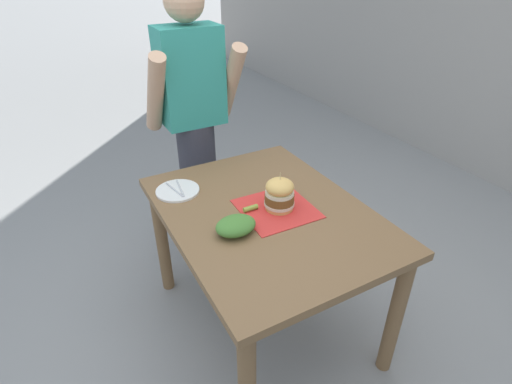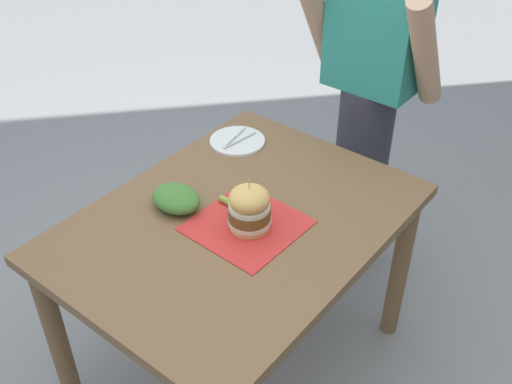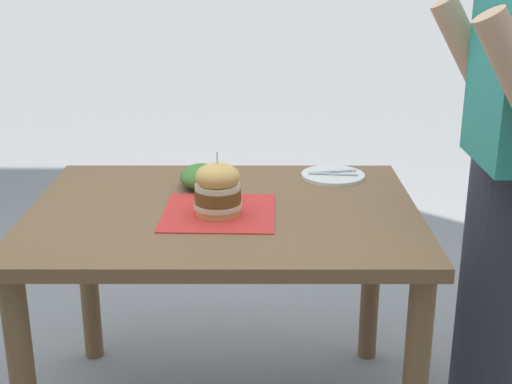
{
  "view_description": "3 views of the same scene",
  "coord_description": "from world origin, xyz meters",
  "px_view_note": "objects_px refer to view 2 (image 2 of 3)",
  "views": [
    {
      "loc": [
        -0.79,
        -1.34,
        1.8
      ],
      "look_at": [
        0.0,
        0.1,
        0.81
      ],
      "focal_mm": 28.0,
      "sensor_mm": 36.0,
      "label": 1
    },
    {
      "loc": [
        1.01,
        -1.18,
        2.02
      ],
      "look_at": [
        0.0,
        0.1,
        0.81
      ],
      "focal_mm": 42.0,
      "sensor_mm": 36.0,
      "label": 2
    },
    {
      "loc": [
        2.05,
        0.1,
        1.51
      ],
      "look_at": [
        0.0,
        0.1,
        0.81
      ],
      "focal_mm": 50.0,
      "sensor_mm": 36.0,
      "label": 3
    }
  ],
  "objects_px": {
    "patio_table": "(238,244)",
    "side_salad": "(176,198)",
    "side_plate_with_forks": "(237,141)",
    "sandwich": "(249,208)",
    "diner_across_table": "(370,90)",
    "pickle_spear": "(229,202)"
  },
  "relations": [
    {
      "from": "patio_table",
      "to": "pickle_spear",
      "type": "bearing_deg",
      "value": 153.48
    },
    {
      "from": "pickle_spear",
      "to": "side_salad",
      "type": "bearing_deg",
      "value": -139.08
    },
    {
      "from": "pickle_spear",
      "to": "side_salad",
      "type": "relative_size",
      "value": 0.4
    },
    {
      "from": "patio_table",
      "to": "pickle_spear",
      "type": "xyz_separation_m",
      "value": [
        -0.07,
        0.03,
        0.13
      ]
    },
    {
      "from": "patio_table",
      "to": "pickle_spear",
      "type": "distance_m",
      "value": 0.15
    },
    {
      "from": "side_salad",
      "to": "diner_across_table",
      "type": "relative_size",
      "value": 0.11
    },
    {
      "from": "side_plate_with_forks",
      "to": "pickle_spear",
      "type": "bearing_deg",
      "value": -54.23
    },
    {
      "from": "side_plate_with_forks",
      "to": "sandwich",
      "type": "bearing_deg",
      "value": -45.8
    },
    {
      "from": "side_plate_with_forks",
      "to": "side_salad",
      "type": "relative_size",
      "value": 1.22
    },
    {
      "from": "patio_table",
      "to": "side_plate_with_forks",
      "type": "bearing_deg",
      "value": 129.9
    },
    {
      "from": "sandwich",
      "to": "side_salad",
      "type": "relative_size",
      "value": 1.06
    },
    {
      "from": "patio_table",
      "to": "side_salad",
      "type": "distance_m",
      "value": 0.26
    },
    {
      "from": "patio_table",
      "to": "diner_across_table",
      "type": "bearing_deg",
      "value": 90.6
    },
    {
      "from": "pickle_spear",
      "to": "diner_across_table",
      "type": "distance_m",
      "value": 0.84
    },
    {
      "from": "patio_table",
      "to": "side_plate_with_forks",
      "type": "height_order",
      "value": "side_plate_with_forks"
    },
    {
      "from": "sandwich",
      "to": "diner_across_table",
      "type": "distance_m",
      "value": 0.89
    },
    {
      "from": "side_plate_with_forks",
      "to": "side_salad",
      "type": "height_order",
      "value": "side_salad"
    },
    {
      "from": "side_plate_with_forks",
      "to": "diner_across_table",
      "type": "distance_m",
      "value": 0.6
    },
    {
      "from": "patio_table",
      "to": "side_salad",
      "type": "relative_size",
      "value": 6.6
    },
    {
      "from": "diner_across_table",
      "to": "side_salad",
      "type": "bearing_deg",
      "value": -101.36
    },
    {
      "from": "patio_table",
      "to": "pickle_spear",
      "type": "height_order",
      "value": "pickle_spear"
    },
    {
      "from": "patio_table",
      "to": "side_plate_with_forks",
      "type": "xyz_separation_m",
      "value": [
        -0.31,
        0.37,
        0.12
      ]
    }
  ]
}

